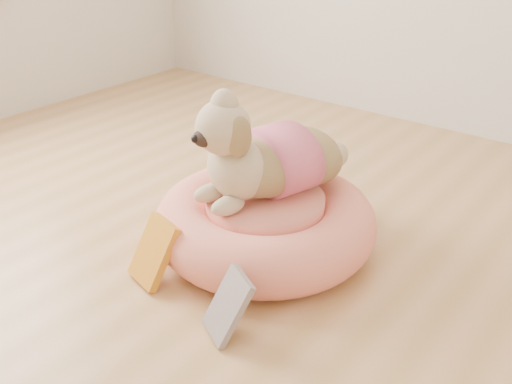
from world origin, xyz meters
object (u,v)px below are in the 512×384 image
Objects in this scene: pet_bed at (265,222)px; book_yellow at (154,252)px; book_white at (228,305)px; dog at (264,138)px.

pet_bed is 3.54× the size of book_yellow.
book_white is (0.19, -0.42, -0.00)m from pet_bed.
book_white is at bearing 5.40° from book_yellow.
pet_bed is at bearing 141.81° from book_white.
pet_bed is at bearing -25.43° from dog.
dog is at bearing 83.84° from book_yellow.
pet_bed reaches higher than book_white.
dog is 0.50m from book_yellow.
pet_bed is 0.30m from dog.
book_yellow reaches higher than pet_bed.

